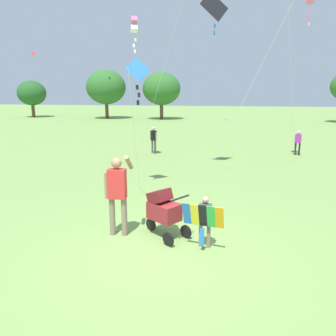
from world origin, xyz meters
The scene contains 10 objects.
ground_plane centered at (0.00, 0.00, 0.00)m, with size 120.00×120.00×0.00m, color #75994C.
treeline_distant centered at (4.75, 27.94, 3.53)m, with size 43.87×6.21×6.35m.
child_with_butterfly_kite centered at (0.80, 0.22, 0.63)m, with size 0.80×0.42×1.04m.
person_adult_flyer centered at (-1.03, 0.52, 1.01)m, with size 0.55×0.53×1.75m.
stroller centered at (-0.08, 0.62, 0.61)m, with size 1.05×0.90×1.03m.
kite_adult_black centered at (-1.41, 3.80, 3.39)m, with size 1.04×3.39×3.95m.
kite_green_novelty centered at (-2.51, 7.68, 5.47)m, with size 2.49×3.65×5.83m.
kite_blue_high centered at (0.68, 6.56, 5.65)m, with size 2.87×1.39×6.35m.
person_red_shirt centered at (-2.24, 9.83, 0.76)m, with size 0.35×0.30×1.29m.
person_sitting_far centered at (4.59, 10.44, 0.69)m, with size 0.35×0.24×1.18m.
Camera 1 is at (1.09, -5.74, 3.01)m, focal length 35.20 mm.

